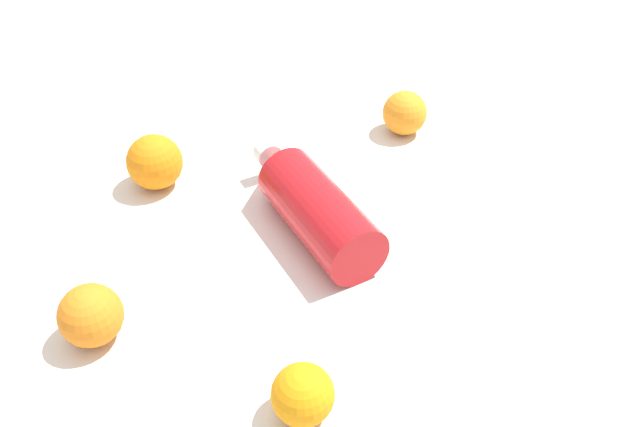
{
  "coord_description": "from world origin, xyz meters",
  "views": [
    {
      "loc": [
        -0.47,
        -0.46,
        0.57
      ],
      "look_at": [
        0.02,
        -0.05,
        0.04
      ],
      "focal_mm": 37.87,
      "sensor_mm": 36.0,
      "label": 1
    }
  ],
  "objects_px": {
    "orange_3": "(91,315)",
    "orange_0": "(303,394)",
    "orange_1": "(405,113)",
    "orange_2": "(155,162)",
    "water_bottle": "(311,203)"
  },
  "relations": [
    {
      "from": "water_bottle",
      "to": "orange_2",
      "type": "height_order",
      "value": "water_bottle"
    },
    {
      "from": "water_bottle",
      "to": "orange_0",
      "type": "relative_size",
      "value": 4.19
    },
    {
      "from": "water_bottle",
      "to": "orange_3",
      "type": "xyz_separation_m",
      "value": [
        -0.29,
        0.06,
        -0.01
      ]
    },
    {
      "from": "orange_0",
      "to": "water_bottle",
      "type": "bearing_deg",
      "value": 38.81
    },
    {
      "from": "water_bottle",
      "to": "orange_3",
      "type": "relative_size",
      "value": 3.76
    },
    {
      "from": "orange_1",
      "to": "orange_3",
      "type": "relative_size",
      "value": 0.98
    },
    {
      "from": "orange_1",
      "to": "orange_3",
      "type": "xyz_separation_m",
      "value": [
        -0.55,
        0.02,
        0.0
      ]
    },
    {
      "from": "orange_2",
      "to": "orange_3",
      "type": "relative_size",
      "value": 1.11
    },
    {
      "from": "water_bottle",
      "to": "orange_3",
      "type": "distance_m",
      "value": 0.29
    },
    {
      "from": "orange_1",
      "to": "orange_2",
      "type": "distance_m",
      "value": 0.38
    },
    {
      "from": "water_bottle",
      "to": "orange_0",
      "type": "distance_m",
      "value": 0.28
    },
    {
      "from": "orange_1",
      "to": "orange_2",
      "type": "height_order",
      "value": "orange_2"
    },
    {
      "from": "orange_0",
      "to": "orange_3",
      "type": "bearing_deg",
      "value": 106.63
    },
    {
      "from": "orange_3",
      "to": "orange_0",
      "type": "bearing_deg",
      "value": -73.37
    },
    {
      "from": "orange_3",
      "to": "orange_1",
      "type": "bearing_deg",
      "value": -2.37
    }
  ]
}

